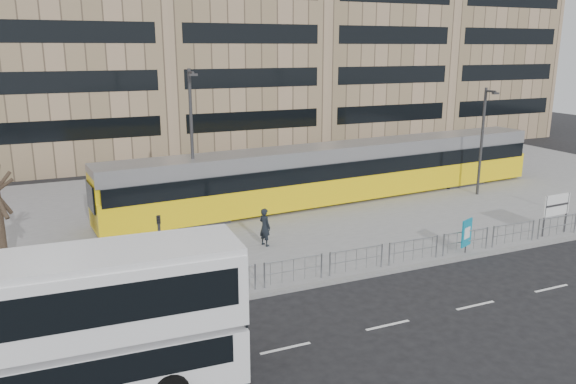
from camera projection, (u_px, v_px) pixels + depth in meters
name	position (u px, v px, depth m)	size (l,w,h in m)	color
ground	(376.00, 276.00, 24.46)	(120.00, 120.00, 0.00)	black
plaza	(273.00, 206.00, 35.10)	(64.00, 24.00, 0.15)	gray
kerb	(375.00, 274.00, 24.49)	(64.00, 0.25, 0.17)	gray
building_row	(198.00, 12.00, 52.27)	(70.40, 18.40, 31.20)	brown
pedestrian_barrier	(408.00, 245.00, 25.43)	(32.07, 0.07, 1.10)	#93969B
road_markings	(455.00, 310.00, 21.29)	(62.00, 0.12, 0.01)	white
double_decker_bus	(42.00, 329.00, 15.05)	(10.93, 3.13, 4.33)	white
tram	(341.00, 172.00, 35.87)	(30.70, 5.35, 3.60)	yellow
station_sign	(556.00, 207.00, 29.18)	(1.87, 0.20, 2.15)	#2D2D30
ad_panel	(467.00, 233.00, 26.61)	(0.85, 0.41, 1.67)	#2D2D30
pedestrian	(265.00, 227.00, 27.62)	(0.70, 0.46, 1.91)	black
traffic_light_west	(160.00, 243.00, 22.37)	(0.21, 0.24, 3.10)	#2D2D30
lamp_post_west	(192.00, 141.00, 30.52)	(0.45, 1.04, 8.46)	#2D2D30
lamp_post_east	(483.00, 137.00, 36.56)	(0.45, 1.04, 7.05)	#2D2D30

